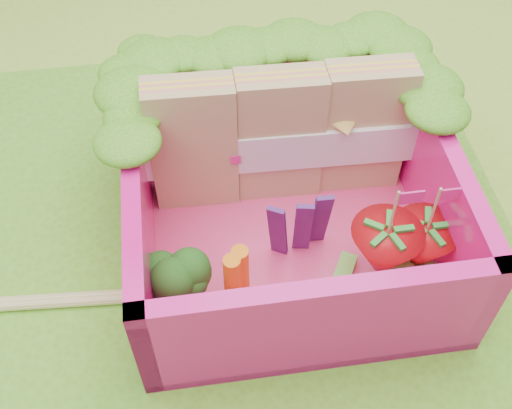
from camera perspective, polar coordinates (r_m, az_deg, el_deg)
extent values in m
plane|color=#8EC036|center=(2.92, -2.85, -2.95)|extent=(14.00, 14.00, 0.00)
cube|color=#67A725|center=(2.90, -2.86, -2.77)|extent=(2.60, 2.60, 0.03)
cube|color=#E93B76|center=(2.86, 2.75, -2.55)|extent=(1.30, 1.30, 0.05)
cube|color=#F41486|center=(3.09, 0.93, 9.35)|extent=(1.30, 0.07, 0.55)
cube|color=#F41486|center=(2.33, 5.63, -10.88)|extent=(1.30, 0.07, 0.55)
cube|color=#F41486|center=(2.65, -10.25, -0.79)|extent=(0.07, 1.30, 0.55)
cube|color=#F41486|center=(2.82, 15.34, 2.01)|extent=(0.07, 1.30, 0.55)
ellipsoid|color=#2F7F17|center=(2.83, -9.18, 12.87)|extent=(0.30, 0.30, 0.11)
ellipsoid|color=#2F7F17|center=(2.83, -6.60, 13.17)|extent=(0.30, 0.30, 0.11)
ellipsoid|color=#2F7F17|center=(2.83, -4.02, 13.44)|extent=(0.30, 0.30, 0.11)
ellipsoid|color=#2F7F17|center=(2.84, -1.44, 13.68)|extent=(0.30, 0.30, 0.11)
ellipsoid|color=#2F7F17|center=(2.85, 1.13, 13.90)|extent=(0.30, 0.30, 0.11)
ellipsoid|color=#2F7F17|center=(2.87, 3.67, 14.09)|extent=(0.30, 0.30, 0.11)
ellipsoid|color=#2F7F17|center=(2.90, 6.17, 14.25)|extent=(0.30, 0.30, 0.11)
ellipsoid|color=#2F7F17|center=(2.93, 8.63, 14.38)|extent=(0.30, 0.30, 0.11)
ellipsoid|color=#2F7F17|center=(2.96, 11.04, 14.48)|extent=(0.30, 0.30, 0.11)
ellipsoid|color=#2F7F17|center=(2.47, -10.58, 5.90)|extent=(0.27, 0.27, 0.10)
ellipsoid|color=#2F7F17|center=(2.57, -10.66, 8.07)|extent=(0.27, 0.27, 0.10)
ellipsoid|color=#2F7F17|center=(2.68, -10.73, 10.07)|extent=(0.27, 0.27, 0.10)
ellipsoid|color=#2F7F17|center=(2.79, -10.80, 11.92)|extent=(0.27, 0.27, 0.10)
ellipsoid|color=#2F7F17|center=(2.90, -10.86, 13.62)|extent=(0.27, 0.27, 0.10)
ellipsoid|color=#2F7F17|center=(2.64, 15.45, 8.31)|extent=(0.27, 0.27, 0.10)
ellipsoid|color=#2F7F17|center=(2.74, 14.55, 10.29)|extent=(0.27, 0.27, 0.10)
ellipsoid|color=#2F7F17|center=(2.84, 13.69, 12.13)|extent=(0.27, 0.27, 0.10)
ellipsoid|color=#2F7F17|center=(2.94, 12.89, 13.84)|extent=(0.27, 0.27, 0.10)
ellipsoid|color=#2F7F17|center=(3.05, 12.13, 15.43)|extent=(0.27, 0.27, 0.10)
cube|color=tan|center=(2.74, -5.61, 5.36)|extent=(0.37, 0.16, 0.65)
cube|color=tan|center=(2.77, 2.07, 6.16)|extent=(0.37, 0.16, 0.65)
cube|color=tan|center=(2.84, 9.49, 6.83)|extent=(0.37, 0.16, 0.65)
cube|color=white|center=(2.79, 2.05, 5.69)|extent=(1.18, 0.21, 0.20)
cylinder|color=#5B8F45|center=(2.56, -7.10, -8.56)|extent=(0.12, 0.12, 0.16)
ellipsoid|color=#1C4C14|center=(2.45, -7.41, -6.93)|extent=(0.31, 0.31, 0.12)
cylinder|color=orange|center=(2.52, -2.09, -6.79)|extent=(0.07, 0.07, 0.28)
cylinder|color=orange|center=(2.55, -1.39, -5.98)|extent=(0.07, 0.07, 0.28)
cube|color=#49195A|center=(2.60, 1.95, -2.40)|extent=(0.07, 0.05, 0.38)
cube|color=#49195A|center=(2.61, 4.19, -2.06)|extent=(0.07, 0.03, 0.38)
cube|color=#49195A|center=(2.65, 5.72, -1.32)|extent=(0.07, 0.02, 0.38)
cone|color=red|center=(2.64, 11.18, -4.32)|extent=(0.29, 0.29, 0.29)
cylinder|color=tan|center=(2.43, 12.12, -0.73)|extent=(0.01, 0.01, 0.24)
cube|color=#EB278D|center=(2.38, 13.57, 0.61)|extent=(0.10, 0.01, 0.06)
cone|color=red|center=(2.70, 14.42, -3.81)|extent=(0.27, 0.27, 0.27)
cylinder|color=tan|center=(2.50, 15.54, -0.42)|extent=(0.01, 0.01, 0.24)
cube|color=#EB278D|center=(2.46, 17.01, 0.88)|extent=(0.10, 0.01, 0.06)
cube|color=#5FBD3B|center=(2.90, 12.72, -1.55)|extent=(0.33, 0.16, 0.05)
cube|color=#5FBD3B|center=(2.77, 14.19, -5.69)|extent=(0.33, 0.17, 0.05)
cube|color=#5FBD3B|center=(2.66, 7.40, -7.24)|extent=(0.21, 0.31, 0.05)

